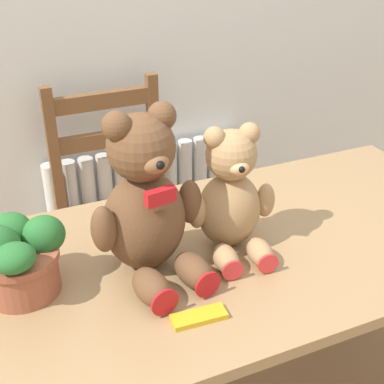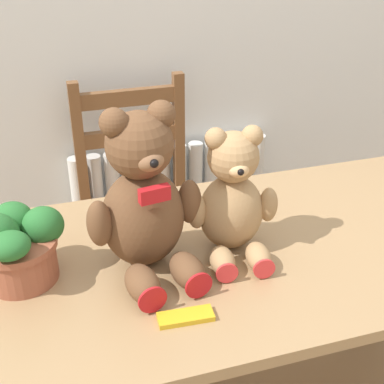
% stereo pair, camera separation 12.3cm
% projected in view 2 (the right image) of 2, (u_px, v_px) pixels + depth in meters
% --- Properties ---
extents(radiator, '(0.85, 0.10, 0.62)m').
position_uv_depth(radiator, '(172.00, 218.00, 2.35)').
color(radiator, silver).
rests_on(radiator, ground_plane).
extents(dining_table, '(1.43, 0.70, 0.76)m').
position_uv_depth(dining_table, '(236.00, 284.00, 1.38)').
color(dining_table, '#9E7A51').
rests_on(dining_table, ground_plane).
extents(wooden_chair_behind, '(0.43, 0.44, 0.94)m').
position_uv_depth(wooden_chair_behind, '(141.00, 213.00, 2.05)').
color(wooden_chair_behind, brown).
rests_on(wooden_chair_behind, ground_plane).
extents(teddy_bear_left, '(0.28, 0.29, 0.39)m').
position_uv_depth(teddy_bear_left, '(144.00, 202.00, 1.19)').
color(teddy_bear_left, brown).
rests_on(teddy_bear_left, dining_table).
extents(teddy_bear_right, '(0.22, 0.23, 0.32)m').
position_uv_depth(teddy_bear_right, '(233.00, 200.00, 1.26)').
color(teddy_bear_right, tan).
rests_on(teddy_bear_right, dining_table).
extents(potted_plant, '(0.21, 0.19, 0.18)m').
position_uv_depth(potted_plant, '(16.00, 245.00, 1.18)').
color(potted_plant, '#9E5138').
rests_on(potted_plant, dining_table).
extents(chocolate_bar, '(0.12, 0.05, 0.01)m').
position_uv_depth(chocolate_bar, '(186.00, 317.00, 1.10)').
color(chocolate_bar, gold).
rests_on(chocolate_bar, dining_table).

